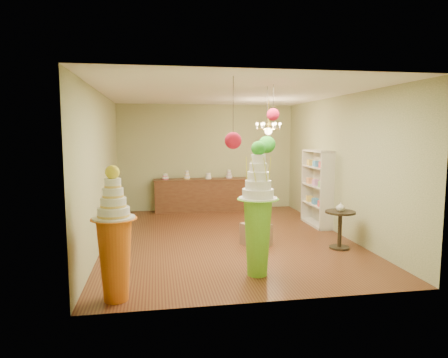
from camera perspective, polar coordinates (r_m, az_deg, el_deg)
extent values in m
plane|color=#542B16|center=(8.53, 0.35, -8.39)|extent=(6.50, 6.50, 0.00)
plane|color=white|center=(8.27, 0.37, 12.10)|extent=(6.50, 6.50, 0.00)
cube|color=#9BA06E|center=(11.47, -2.48, 3.09)|extent=(5.00, 0.04, 3.00)
cube|color=#9BA06E|center=(5.12, 6.73, -1.44)|extent=(5.00, 0.04, 3.00)
cube|color=#9BA06E|center=(8.21, -17.09, 1.37)|extent=(0.04, 6.50, 3.00)
cube|color=#9BA06E|center=(9.05, 16.16, 1.86)|extent=(0.04, 6.50, 3.00)
cone|color=#6BBB29|center=(6.27, 4.82, -8.33)|extent=(0.56, 0.56, 1.20)
cylinder|color=silver|center=(6.14, 4.87, -2.79)|extent=(0.76, 0.76, 0.03)
cylinder|color=silver|center=(6.12, 4.88, -2.04)|extent=(0.62, 0.62, 0.13)
cylinder|color=silver|center=(6.11, 4.89, -0.82)|extent=(0.51, 0.51, 0.13)
cylinder|color=silver|center=(6.09, 4.91, 0.41)|extent=(0.42, 0.42, 0.13)
cylinder|color=silver|center=(6.08, 4.92, 1.65)|extent=(0.34, 0.34, 0.13)
cylinder|color=silver|center=(6.07, 4.93, 2.89)|extent=(0.28, 0.28, 0.13)
sphere|color=green|center=(6.06, 4.95, 4.39)|extent=(0.22, 0.22, 0.22)
cone|color=orange|center=(5.55, -15.28, -11.09)|extent=(0.53, 0.53, 1.10)
cylinder|color=silver|center=(5.41, -15.46, -5.38)|extent=(0.64, 0.64, 0.03)
cylinder|color=silver|center=(5.39, -15.49, -4.57)|extent=(0.48, 0.48, 0.13)
cylinder|color=silver|center=(5.37, -15.53, -3.25)|extent=(0.38, 0.38, 0.13)
cylinder|color=silver|center=(5.35, -15.57, -1.92)|extent=(0.31, 0.31, 0.13)
cylinder|color=silver|center=(5.33, -15.62, -0.58)|extent=(0.25, 0.25, 0.13)
sphere|color=yellow|center=(5.31, -15.66, 0.93)|extent=(0.18, 0.18, 0.18)
cube|color=#8C6B4C|center=(7.98, 4.60, -7.88)|extent=(0.62, 0.62, 0.43)
cube|color=#532E1A|center=(11.31, -2.27, -2.31)|extent=(3.00, 0.50, 0.90)
cube|color=#532E1A|center=(11.25, -2.28, -0.02)|extent=(3.04, 0.54, 0.03)
cylinder|color=silver|center=(11.15, -8.41, 0.34)|extent=(0.18, 0.18, 0.16)
cylinder|color=silver|center=(11.18, -5.34, 0.60)|extent=(0.18, 0.18, 0.24)
cylinder|color=silver|center=(11.24, -2.28, 0.46)|extent=(0.18, 0.18, 0.16)
cylinder|color=silver|center=(11.33, 0.73, 0.71)|extent=(0.18, 0.18, 0.24)
cylinder|color=silver|center=(11.46, 3.68, 0.57)|extent=(0.18, 0.18, 0.16)
cube|color=beige|center=(9.82, 13.92, -1.23)|extent=(0.04, 1.20, 1.80)
cube|color=beige|center=(9.82, 12.99, -3.57)|extent=(0.30, 1.14, 0.03)
cube|color=beige|center=(9.75, 13.06, -0.96)|extent=(0.30, 1.14, 0.03)
cube|color=beige|center=(9.71, 13.13, 1.67)|extent=(0.30, 1.14, 0.03)
cylinder|color=black|center=(8.08, 16.13, -9.38)|extent=(0.49, 0.49, 0.04)
cylinder|color=black|center=(8.00, 16.21, -7.06)|extent=(0.10, 0.10, 0.71)
cylinder|color=black|center=(7.92, 16.29, -4.56)|extent=(0.74, 0.74, 0.04)
imported|color=beige|center=(7.90, 16.32, -3.81)|extent=(0.20, 0.20, 0.17)
cylinder|color=#383128|center=(5.69, 1.32, 10.03)|extent=(0.01, 0.01, 0.90)
sphere|color=red|center=(5.68, 1.31, 5.51)|extent=(0.24, 0.24, 0.24)
cylinder|color=#383128|center=(7.01, 6.19, 8.98)|extent=(0.01, 0.01, 0.99)
sphere|color=green|center=(7.00, 6.14, 4.92)|extent=(0.30, 0.30, 0.30)
cylinder|color=#383128|center=(6.71, 7.05, 11.22)|extent=(0.01, 0.01, 0.49)
sphere|color=red|center=(6.70, 7.02, 9.13)|extent=(0.20, 0.20, 0.20)
cylinder|color=gold|center=(9.74, 6.40, 9.77)|extent=(0.02, 0.02, 0.50)
cylinder|color=gold|center=(9.73, 6.38, 8.01)|extent=(0.10, 0.10, 0.30)
sphere|color=#E0B67B|center=(9.72, 6.36, 6.83)|extent=(0.18, 0.18, 0.18)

